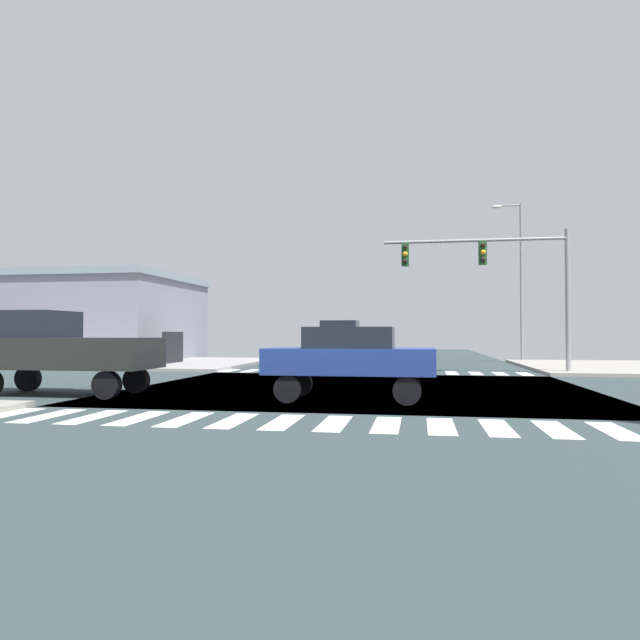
{
  "coord_description": "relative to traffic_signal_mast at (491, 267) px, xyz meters",
  "views": [
    {
      "loc": [
        1.85,
        -18.22,
        1.72
      ],
      "look_at": [
        -1.97,
        4.12,
        2.24
      ],
      "focal_mm": 32.42,
      "sensor_mm": 36.0,
      "label": 1
    }
  ],
  "objects": [
    {
      "name": "sidewalk_corner_nw",
      "position": [
        -17.94,
        4.65,
        -4.5
      ],
      "size": [
        12.0,
        12.0,
        0.14
      ],
      "color": "gray",
      "rests_on": "ground"
    },
    {
      "name": "bank_building",
      "position": [
        -24.75,
        7.79,
        -1.9
      ],
      "size": [
        15.98,
        10.42,
        5.32
      ],
      "color": "gray",
      "rests_on": "ground"
    },
    {
      "name": "ground",
      "position": [
        -4.94,
        -7.35,
        -4.59
      ],
      "size": [
        90.0,
        90.0,
        0.05
      ],
      "color": "#2B383A"
    },
    {
      "name": "sedan_queued_1",
      "position": [
        -4.83,
        -10.85,
        -3.45
      ],
      "size": [
        4.3,
        1.8,
        1.88
      ],
      "rotation": [
        0.0,
        0.0,
        1.57
      ],
      "color": "black",
      "rests_on": "ground"
    },
    {
      "name": "pickup_nearside_1",
      "position": [
        -6.94,
        3.55,
        -3.28
      ],
      "size": [
        2.0,
        5.1,
        2.35
      ],
      "rotation": [
        0.0,
        0.0,
        3.14
      ],
      "color": "black",
      "rests_on": "ground"
    },
    {
      "name": "crosswalk_near",
      "position": [
        -5.19,
        -14.65,
        -4.56
      ],
      "size": [
        13.5,
        2.0,
        0.01
      ],
      "color": "white",
      "rests_on": "ground"
    },
    {
      "name": "traffic_signal_mast",
      "position": [
        0.0,
        0.0,
        0.0
      ],
      "size": [
        7.77,
        0.55,
        6.13
      ],
      "color": "gray",
      "rests_on": "ground"
    },
    {
      "name": "crosswalk_far",
      "position": [
        -5.19,
        -0.05,
        -4.56
      ],
      "size": [
        13.5,
        2.0,
        0.01
      ],
      "color": "white",
      "rests_on": "ground"
    },
    {
      "name": "pickup_leading_3",
      "position": [
        -13.03,
        -10.85,
        -3.28
      ],
      "size": [
        5.1,
        2.0,
        2.35
      ],
      "rotation": [
        0.0,
        0.0,
        1.57
      ],
      "color": "black",
      "rests_on": "ground"
    },
    {
      "name": "street_lamp",
      "position": [
        2.73,
        10.21,
        0.98
      ],
      "size": [
        1.78,
        0.32,
        9.47
      ],
      "color": "gray",
      "rests_on": "ground"
    }
  ]
}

